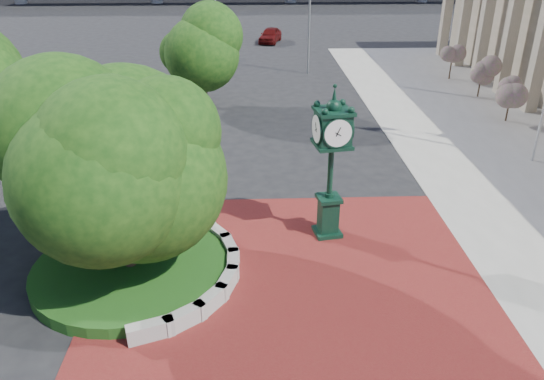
% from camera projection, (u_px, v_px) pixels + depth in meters
% --- Properties ---
extents(ground, '(200.00, 200.00, 0.00)m').
position_uv_depth(ground, '(289.00, 271.00, 16.99)').
color(ground, black).
rests_on(ground, ground).
extents(plaza, '(12.00, 12.00, 0.04)m').
position_uv_depth(plaza, '(292.00, 289.00, 16.08)').
color(plaza, maroon).
rests_on(plaza, ground).
extents(planter_wall, '(2.96, 6.77, 0.54)m').
position_uv_depth(planter_wall, '(204.00, 265.00, 16.77)').
color(planter_wall, '#9E9B93').
rests_on(planter_wall, ground).
extents(grass_bed, '(6.10, 6.10, 0.40)m').
position_uv_depth(grass_bed, '(132.00, 269.00, 16.72)').
color(grass_bed, '#1B4012').
rests_on(grass_bed, ground).
extents(tree_planter, '(5.20, 5.20, 6.33)m').
position_uv_depth(tree_planter, '(117.00, 167.00, 15.16)').
color(tree_planter, '#38281C').
rests_on(tree_planter, ground).
extents(tree_street, '(4.40, 4.40, 5.45)m').
position_uv_depth(tree_street, '(202.00, 53.00, 31.55)').
color(tree_street, '#38281C').
rests_on(tree_street, ground).
extents(post_clock, '(1.28, 1.28, 5.40)m').
position_uv_depth(post_clock, '(331.00, 158.00, 17.71)').
color(post_clock, black).
rests_on(post_clock, ground).
extents(parked_car, '(2.65, 4.37, 1.39)m').
position_uv_depth(parked_car, '(270.00, 35.00, 51.14)').
color(parked_car, '#510C0B').
rests_on(parked_car, ground).
extents(shrub_near, '(1.20, 1.20, 2.20)m').
position_uv_depth(shrub_near, '(511.00, 94.00, 29.51)').
color(shrub_near, '#38281C').
rests_on(shrub_near, ground).
extents(shrub_mid, '(1.20, 1.20, 2.20)m').
position_uv_depth(shrub_mid, '(482.00, 73.00, 33.93)').
color(shrub_mid, '#38281C').
rests_on(shrub_mid, ground).
extents(shrub_far, '(1.20, 1.20, 2.20)m').
position_uv_depth(shrub_far, '(452.00, 57.00, 38.04)').
color(shrub_far, '#38281C').
rests_on(shrub_far, ground).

